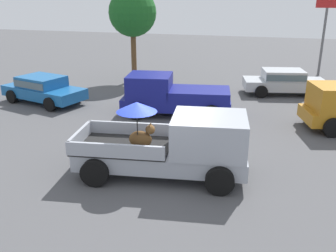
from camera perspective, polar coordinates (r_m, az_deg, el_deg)
ground_plane at (r=11.35m, az=-1.02°, el=-7.34°), size 80.00×80.00×0.00m
pickup_truck_main at (r=10.88m, az=1.36°, el=-2.98°), size 5.27×2.83×2.30m
pickup_truck_red at (r=16.60m, az=0.57°, el=4.73°), size 5.03×2.77×1.80m
parked_sedan_near at (r=21.07m, az=17.41°, el=6.68°), size 4.57×2.64×1.33m
parked_sedan_far at (r=19.52m, az=-18.70°, el=5.56°), size 4.61×2.79×1.33m
motel_sign at (r=26.69m, az=23.13°, el=14.98°), size 1.40×0.16×5.23m
tree_by_lot at (r=23.10m, az=-5.49°, el=16.94°), size 2.85×2.85×5.55m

